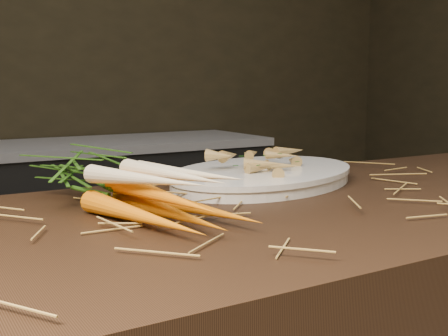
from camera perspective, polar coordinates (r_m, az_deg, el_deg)
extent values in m
cube|color=black|center=(3.05, -21.76, 13.27)|extent=(5.00, 0.04, 2.80)
cube|color=black|center=(2.88, -13.70, -6.12)|extent=(1.80, 0.60, 0.80)
cube|color=#99999E|center=(2.81, -13.99, 2.21)|extent=(1.82, 0.62, 0.04)
cone|color=orange|center=(0.85, -8.39, -4.86)|extent=(0.10, 0.30, 0.04)
cone|color=orange|center=(0.87, -5.70, -4.42)|extent=(0.08, 0.30, 0.04)
cone|color=orange|center=(0.90, -3.17, -4.01)|extent=(0.11, 0.30, 0.04)
cone|color=orange|center=(0.84, -6.64, -2.75)|extent=(0.07, 0.30, 0.04)
cone|color=beige|center=(0.85, -8.23, -1.12)|extent=(0.10, 0.27, 0.05)
cone|color=beige|center=(0.86, -5.47, -0.67)|extent=(0.06, 0.28, 0.04)
cone|color=beige|center=(0.89, -3.88, -0.59)|extent=(0.08, 0.28, 0.05)
ellipsoid|color=#306819|center=(1.08, -13.26, -0.28)|extent=(0.22, 0.28, 0.10)
cube|color=silver|center=(1.36, 8.76, 0.60)|extent=(0.05, 0.19, 0.00)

